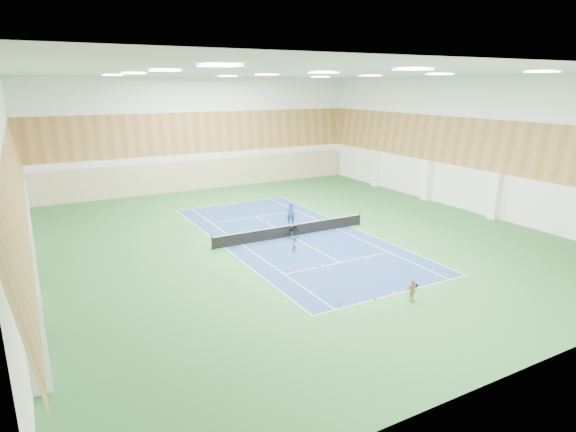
{
  "coord_description": "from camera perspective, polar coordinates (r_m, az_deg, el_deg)",
  "views": [
    {
      "loc": [
        -17.16,
        -30.47,
        11.23
      ],
      "look_at": [
        -0.93,
        -1.07,
        2.0
      ],
      "focal_mm": 30.0,
      "sensor_mm": 36.0,
      "label": 1
    }
  ],
  "objects": [
    {
      "name": "child_court",
      "position": [
        33.23,
        0.87,
        -3.38
      ],
      "size": [
        0.64,
        0.56,
        1.1
      ],
      "primitive_type": "imported",
      "rotation": [
        0.0,
        0.0,
        0.31
      ],
      "color": "gray",
      "rests_on": "ground"
    },
    {
      "name": "room_shell",
      "position": [
        35.36,
        0.48,
        6.86
      ],
      "size": [
        36.0,
        40.0,
        12.0
      ],
      "primitive_type": null,
      "color": "white",
      "rests_on": "ground"
    },
    {
      "name": "door_left_b",
      "position": [
        32.12,
        -28.75,
        -4.99
      ],
      "size": [
        0.08,
        1.8,
        2.2
      ],
      "primitive_type": "cube",
      "color": "#593319",
      "rests_on": "ground"
    },
    {
      "name": "ground",
      "position": [
        36.73,
        0.46,
        -2.44
      ],
      "size": [
        40.0,
        40.0,
        0.0
      ],
      "primitive_type": "plane",
      "color": "#2A622E",
      "rests_on": "ground"
    },
    {
      "name": "cone_base_c",
      "position": [
        28.11,
        14.45,
        -8.44
      ],
      "size": [
        0.21,
        0.21,
        0.23
      ],
      "primitive_type": "cone",
      "color": "#D9550B",
      "rests_on": "ground"
    },
    {
      "name": "cone_svc_d",
      "position": [
        33.34,
        11.41,
        -4.45
      ],
      "size": [
        0.19,
        0.19,
        0.21
      ],
      "primitive_type": "cone",
      "color": "#D8550B",
      "rests_on": "ground"
    },
    {
      "name": "cone_svc_b",
      "position": [
        30.68,
        3.82,
        -5.93
      ],
      "size": [
        0.19,
        0.19,
        0.21
      ],
      "primitive_type": "cone",
      "color": "#EF5B0C",
      "rests_on": "ground"
    },
    {
      "name": "child_apron",
      "position": [
        26.69,
        14.5,
        -8.58
      ],
      "size": [
        0.73,
        0.31,
        1.24
      ],
      "primitive_type": "imported",
      "rotation": [
        0.0,
        0.0,
        -0.01
      ],
      "color": "#9E835A",
      "rests_on": "ground"
    },
    {
      "name": "court_surface",
      "position": [
        36.73,
        0.46,
        -2.43
      ],
      "size": [
        10.97,
        23.77,
        0.01
      ],
      "primitive_type": "cube",
      "color": "navy",
      "rests_on": "ground"
    },
    {
      "name": "cone_svc_c",
      "position": [
        32.11,
        8.58,
        -5.05
      ],
      "size": [
        0.22,
        0.22,
        0.25
      ],
      "primitive_type": "cone",
      "color": "#E1450B",
      "rests_on": "ground"
    },
    {
      "name": "back_curtain",
      "position": [
        53.94,
        -9.91,
        4.86
      ],
      "size": [
        35.4,
        0.16,
        3.2
      ],
      "primitive_type": "cube",
      "color": "#C6B793",
      "rests_on": "ground"
    },
    {
      "name": "wood_cladding",
      "position": [
        35.12,
        0.49,
        10.09
      ],
      "size": [
        36.0,
        40.0,
        8.0
      ],
      "primitive_type": null,
      "color": "#A3703C",
      "rests_on": "room_shell"
    },
    {
      "name": "cone_svc_a",
      "position": [
        30.37,
        0.93,
        -6.09
      ],
      "size": [
        0.22,
        0.22,
        0.25
      ],
      "primitive_type": "cone",
      "color": "#FF5B0D",
      "rests_on": "ground"
    },
    {
      "name": "coach",
      "position": [
        39.6,
        0.31,
        0.32
      ],
      "size": [
        0.81,
        0.67,
        1.89
      ],
      "primitive_type": "imported",
      "rotation": [
        0.0,
        0.0,
        2.76
      ],
      "color": "navy",
      "rests_on": "ground"
    },
    {
      "name": "tennis_net",
      "position": [
        36.57,
        0.46,
        -1.62
      ],
      "size": [
        12.8,
        0.1,
        1.1
      ],
      "primitive_type": null,
      "color": "black",
      "rests_on": "ground"
    },
    {
      "name": "ceiling_light_grid",
      "position": [
        34.98,
        0.5,
        16.5
      ],
      "size": [
        21.4,
        25.4,
        0.06
      ],
      "primitive_type": null,
      "color": "white",
      "rests_on": "room_shell"
    },
    {
      "name": "tennis_balls_scatter",
      "position": [
        36.72,
        0.46,
        -2.37
      ],
      "size": [
        10.57,
        22.77,
        0.07
      ],
      "primitive_type": null,
      "color": "#C0CD22",
      "rests_on": "ground"
    },
    {
      "name": "ball_cart",
      "position": [
        36.02,
        0.69,
        -2.06
      ],
      "size": [
        0.59,
        0.59,
        0.89
      ],
      "primitive_type": null,
      "rotation": [
        0.0,
        0.0,
        -0.15
      ],
      "color": "black",
      "rests_on": "ground"
    },
    {
      "name": "door_left_a",
      "position": [
        24.66,
        -28.42,
        -10.87
      ],
      "size": [
        0.08,
        1.8,
        2.2
      ],
      "primitive_type": "cube",
      "color": "#593319",
      "rests_on": "ground"
    },
    {
      "name": "cone_base_b",
      "position": [
        26.7,
        10.26,
        -9.53
      ],
      "size": [
        0.19,
        0.19,
        0.21
      ],
      "primitive_type": "cone",
      "color": "#FF440D",
      "rests_on": "ground"
    },
    {
      "name": "cone_base_a",
      "position": [
        25.83,
        6.11,
        -10.2
      ],
      "size": [
        0.22,
        0.22,
        0.24
      ],
      "primitive_type": "cone",
      "color": "#F23F0C",
      "rests_on": "ground"
    },
    {
      "name": "cone_base_d",
      "position": [
        30.27,
        17.17,
        -6.91
      ],
      "size": [
        0.2,
        0.2,
        0.22
      ],
      "primitive_type": "cone",
      "color": "#FF620D",
      "rests_on": "ground"
    }
  ]
}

